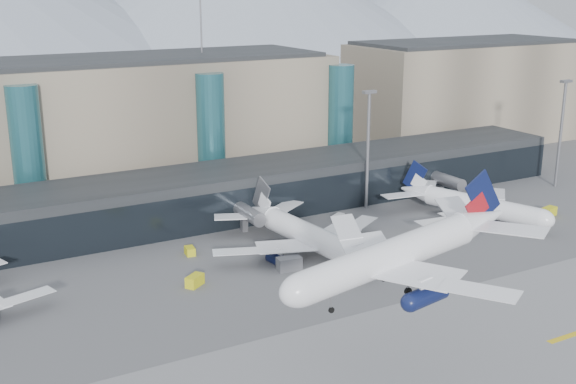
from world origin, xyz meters
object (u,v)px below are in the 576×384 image
object	(u,v)px
hero_jet	(409,242)
veh_e	(549,211)
lightmast_right	(561,127)
veh_c	(289,264)
jet_parked_mid	(301,225)
lightmast_mid	(368,143)
veh_d	(338,218)
veh_g	(317,236)
jet_parked_right	(466,198)
veh_b	(190,251)
veh_h	(195,281)

from	to	relation	value
hero_jet	veh_e	world-z (taller)	hero_jet
lightmast_right	veh_c	world-z (taller)	lightmast_right
jet_parked_mid	lightmast_right	bearing A→B (deg)	-89.71
lightmast_mid	veh_d	bearing A→B (deg)	-153.82
lightmast_mid	hero_jet	bearing A→B (deg)	-121.45
hero_jet	veh_g	xyz separation A→B (m)	(16.92, 48.23, -17.08)
hero_jet	veh_c	xyz separation A→B (m)	(4.79, 37.37, -16.71)
veh_d	veh_e	xyz separation A→B (m)	(40.92, -18.35, 0.16)
jet_parked_right	veh_d	world-z (taller)	jet_parked_right
veh_c	lightmast_right	bearing A→B (deg)	16.96
veh_b	veh_e	world-z (taller)	veh_e
hero_jet	veh_b	xyz separation A→B (m)	(-7.32, 52.36, -17.12)
lightmast_right	veh_d	bearing A→B (deg)	177.34
lightmast_mid	jet_parked_right	distance (m)	23.44
veh_g	veh_h	distance (m)	30.22
jet_parked_mid	veh_c	size ratio (longest dim) A/B	9.24
veh_d	veh_e	size ratio (longest dim) A/B	0.82
veh_d	veh_c	bearing A→B (deg)	-170.14
jet_parked_right	jet_parked_mid	bearing A→B (deg)	70.34
jet_parked_right	veh_h	bearing A→B (deg)	76.13
lightmast_mid	veh_c	size ratio (longest dim) A/B	6.20
jet_parked_right	veh_e	world-z (taller)	jet_parked_right
jet_parked_mid	veh_c	bearing A→B (deg)	133.30
lightmast_right	jet_parked_right	size ratio (longest dim) A/B	0.71
jet_parked_right	veh_c	distance (m)	46.71
hero_jet	veh_e	xyz separation A→B (m)	(67.31, 36.86, -16.92)
veh_d	veh_e	world-z (taller)	veh_e
jet_parked_right	veh_g	world-z (taller)	jet_parked_right
veh_b	veh_d	bearing A→B (deg)	-77.84
veh_c	veh_e	bearing A→B (deg)	6.12
veh_g	veh_h	world-z (taller)	veh_h
veh_c	hero_jet	bearing A→B (deg)	-90.70
jet_parked_mid	veh_g	distance (m)	7.48
veh_c	veh_h	bearing A→B (deg)	-178.70
veh_b	veh_e	bearing A→B (deg)	-94.40
veh_h	veh_d	bearing A→B (deg)	-11.95
lightmast_mid	lightmast_right	xyz separation A→B (m)	(50.00, -8.00, 0.00)
hero_jet	jet_parked_right	size ratio (longest dim) A/B	0.94
hero_jet	veh_h	size ratio (longest dim) A/B	10.38
lightmast_right	hero_jet	bearing A→B (deg)	-148.92
veh_b	veh_c	bearing A→B (deg)	-133.74
lightmast_right	veh_b	distance (m)	95.25
veh_g	veh_c	bearing A→B (deg)	-100.23
veh_b	veh_c	xyz separation A→B (m)	(12.11, -14.99, 0.42)
lightmast_right	jet_parked_right	distance (m)	38.30
veh_d	veh_g	xyz separation A→B (m)	(-9.47, -6.98, -0.01)
lightmast_right	veh_g	world-z (taller)	lightmast_right
veh_g	veh_b	bearing A→B (deg)	-151.74
lightmast_right	veh_h	bearing A→B (deg)	-172.23
jet_parked_mid	veh_g	world-z (taller)	jet_parked_mid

